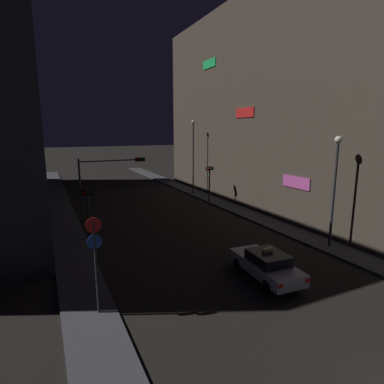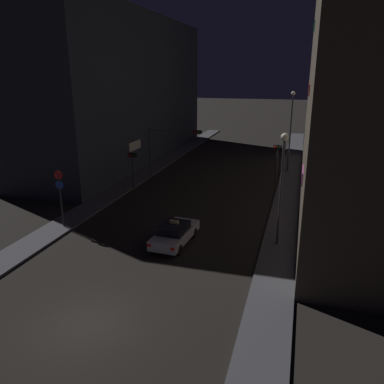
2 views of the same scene
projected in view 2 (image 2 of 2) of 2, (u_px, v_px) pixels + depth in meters
name	position (u px, v px, depth m)	size (l,w,h in m)	color
ground_plane	(86.00, 324.00, 16.62)	(300.00, 300.00, 0.00)	black
sidewalk_left	(156.00, 167.00, 44.12)	(2.17, 59.68, 0.14)	#424247
sidewalk_right	(291.00, 176.00, 40.11)	(2.17, 59.68, 0.14)	#424247
building_facade_left	(123.00, 89.00, 46.63)	(9.21, 35.77, 16.95)	#282D38
building_facade_right	(359.00, 80.00, 30.47)	(7.51, 35.25, 19.76)	#473D33
taxi	(175.00, 233.00, 24.20)	(2.08, 4.56, 1.62)	#B7B7BC
traffic_light_overhead	(170.00, 143.00, 37.52)	(5.44, 0.42, 5.28)	#2D2D33
traffic_light_left_kerb	(133.00, 163.00, 34.70)	(0.80, 0.42, 3.58)	#2D2D33
traffic_light_right_kerb	(277.00, 156.00, 36.37)	(0.80, 0.42, 3.98)	#2D2D33
sign_pole_left	(60.00, 193.00, 26.08)	(0.61, 0.10, 4.02)	#2D2D33
street_lamp_near_block	(282.00, 174.00, 22.76)	(0.45, 0.45, 6.99)	#2D2D33
street_lamp_far_block	(291.00, 123.00, 40.50)	(0.44, 0.44, 8.45)	#2D2D33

